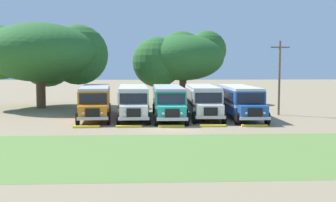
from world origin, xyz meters
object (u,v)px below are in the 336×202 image
object	(u,v)px
parked_bus_slot_0	(95,100)
parked_bus_slot_4	(239,100)
parked_bus_slot_1	(133,100)
utility_pole	(279,76)
secondary_tree	(44,54)
broad_shade_tree	(180,57)
parked_bus_slot_3	(203,99)
parked_bus_slot_2	(168,100)

from	to	relation	value
parked_bus_slot_0	parked_bus_slot_4	world-z (taller)	same
parked_bus_slot_1	parked_bus_slot_4	bearing A→B (deg)	85.71
parked_bus_slot_0	parked_bus_slot_4	xyz separation A→B (m)	(13.01, -0.53, 0.00)
utility_pole	parked_bus_slot_1	bearing A→B (deg)	-174.55
parked_bus_slot_0	utility_pole	bearing A→B (deg)	89.14
parked_bus_slot_4	utility_pole	distance (m)	4.97
parked_bus_slot_1	secondary_tree	size ratio (longest dim) A/B	0.77
parked_bus_slot_4	broad_shade_tree	distance (m)	15.63
parked_bus_slot_0	parked_bus_slot_3	size ratio (longest dim) A/B	1.01
parked_bus_slot_0	parked_bus_slot_1	size ratio (longest dim) A/B	1.01
parked_bus_slot_4	parked_bus_slot_0	bearing A→B (deg)	-92.00
secondary_tree	parked_bus_slot_4	bearing A→B (deg)	-27.27
parked_bus_slot_2	broad_shade_tree	world-z (taller)	broad_shade_tree
parked_bus_slot_1	secondary_tree	bearing A→B (deg)	-136.27
broad_shade_tree	parked_bus_slot_2	bearing A→B (deg)	-98.74
parked_bus_slot_4	broad_shade_tree	world-z (taller)	broad_shade_tree
parked_bus_slot_2	parked_bus_slot_3	bearing A→B (deg)	106.50
utility_pole	broad_shade_tree	bearing A→B (deg)	123.16
parked_bus_slot_3	parked_bus_slot_1	bearing A→B (deg)	-84.27
parked_bus_slot_1	parked_bus_slot_2	bearing A→B (deg)	79.62
parked_bus_slot_4	secondary_tree	bearing A→B (deg)	-116.94
parked_bus_slot_1	parked_bus_slot_3	bearing A→B (deg)	92.41
utility_pole	parked_bus_slot_2	bearing A→B (deg)	-170.56
parked_bus_slot_3	utility_pole	size ratio (longest dim) A/B	1.55
parked_bus_slot_0	broad_shade_tree	world-z (taller)	broad_shade_tree
parked_bus_slot_0	broad_shade_tree	size ratio (longest dim) A/B	0.94
parked_bus_slot_4	utility_pole	world-z (taller)	utility_pole
parked_bus_slot_4	parked_bus_slot_1	bearing A→B (deg)	-91.74
secondary_tree	utility_pole	size ratio (longest dim) A/B	2.01
parked_bus_slot_3	parked_bus_slot_4	bearing A→B (deg)	76.20
parked_bus_slot_3	parked_bus_slot_4	world-z (taller)	same
parked_bus_slot_4	utility_pole	xyz separation A→B (m)	(4.15, 1.66, 2.16)
parked_bus_slot_4	utility_pole	size ratio (longest dim) A/B	1.55
parked_bus_slot_1	broad_shade_tree	bearing A→B (deg)	156.91
parked_bus_slot_1	parked_bus_slot_4	size ratio (longest dim) A/B	1.00
parked_bus_slot_1	broad_shade_tree	world-z (taller)	broad_shade_tree
parked_bus_slot_3	broad_shade_tree	size ratio (longest dim) A/B	0.93
parked_bus_slot_0	broad_shade_tree	bearing A→B (deg)	143.14
parked_bus_slot_1	parked_bus_slot_4	world-z (taller)	same
parked_bus_slot_4	broad_shade_tree	size ratio (longest dim) A/B	0.93
parked_bus_slot_0	parked_bus_slot_2	bearing A→B (deg)	79.84
parked_bus_slot_2	broad_shade_tree	xyz separation A→B (m)	(2.24, 14.58, 4.11)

